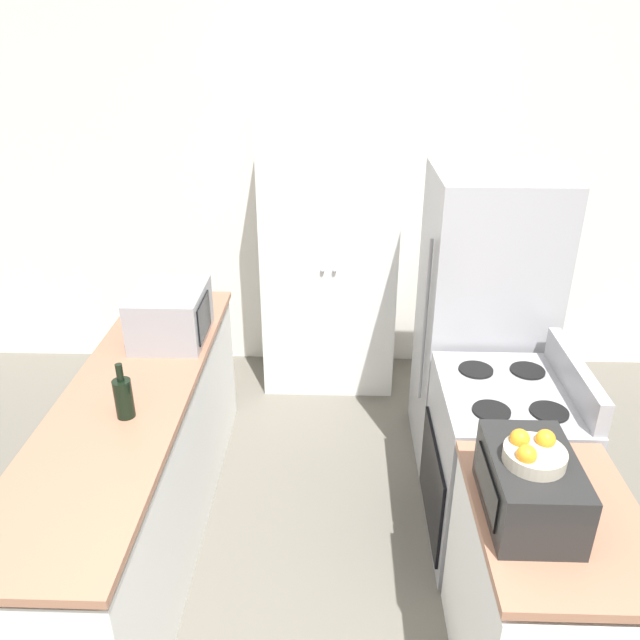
# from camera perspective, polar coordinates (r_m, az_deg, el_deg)

# --- Properties ---
(wall_back) EXTENTS (7.00, 0.06, 2.60)m
(wall_back) POSITION_cam_1_polar(r_m,az_deg,el_deg) (4.62, 0.59, 10.91)
(wall_back) COLOR silver
(wall_back) RESTS_ON ground_plane
(counter_left) EXTENTS (0.60, 2.36, 0.91)m
(counter_left) POSITION_cam_1_polar(r_m,az_deg,el_deg) (3.38, -16.08, -12.89)
(counter_left) COLOR silver
(counter_left) RESTS_ON ground_plane
(counter_right) EXTENTS (0.60, 0.83, 0.91)m
(counter_right) POSITION_cam_1_polar(r_m,az_deg,el_deg) (2.80, 19.45, -23.41)
(counter_right) COLOR silver
(counter_right) RESTS_ON ground_plane
(pantry_cabinet) EXTENTS (0.93, 0.56, 1.97)m
(pantry_cabinet) POSITION_cam_1_polar(r_m,az_deg,el_deg) (4.41, 0.86, 5.88)
(pantry_cabinet) COLOR silver
(pantry_cabinet) RESTS_ON ground_plane
(stove) EXTENTS (0.66, 0.75, 1.07)m
(stove) POSITION_cam_1_polar(r_m,az_deg,el_deg) (3.35, 16.02, -12.68)
(stove) COLOR #9E9EA3
(stove) RESTS_ON ground_plane
(refrigerator) EXTENTS (0.71, 0.72, 1.77)m
(refrigerator) POSITION_cam_1_polar(r_m,az_deg,el_deg) (3.78, 14.50, -0.22)
(refrigerator) COLOR #A3A3A8
(refrigerator) RESTS_ON ground_plane
(microwave) EXTENTS (0.38, 0.46, 0.28)m
(microwave) POSITION_cam_1_polar(r_m,az_deg,el_deg) (3.47, -13.50, 0.49)
(microwave) COLOR #939399
(microwave) RESTS_ON counter_left
(wine_bottle) EXTENTS (0.08, 0.08, 0.26)m
(wine_bottle) POSITION_cam_1_polar(r_m,az_deg,el_deg) (2.87, -17.52, -6.73)
(wine_bottle) COLOR black
(wine_bottle) RESTS_ON counter_left
(toaster_oven) EXTENTS (0.30, 0.45, 0.24)m
(toaster_oven) POSITION_cam_1_polar(r_m,az_deg,el_deg) (2.36, 18.59, -14.18)
(toaster_oven) COLOR black
(toaster_oven) RESTS_ON counter_right
(fruit_bowl) EXTENTS (0.21, 0.21, 0.10)m
(fruit_bowl) POSITION_cam_1_polar(r_m,az_deg,el_deg) (2.25, 18.93, -11.39)
(fruit_bowl) COLOR #B2A893
(fruit_bowl) RESTS_ON toaster_oven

